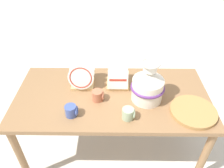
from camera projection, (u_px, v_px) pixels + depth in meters
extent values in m
plane|color=beige|center=(112.00, 147.00, 2.14)|extent=(14.00, 14.00, 0.00)
cube|color=olive|center=(112.00, 97.00, 1.73)|extent=(1.52, 0.74, 0.03)
cylinder|color=olive|center=(20.00, 156.00, 1.69)|extent=(0.06, 0.06, 0.64)
cylinder|color=olive|center=(203.00, 158.00, 1.68)|extent=(0.06, 0.06, 0.64)
cylinder|color=olive|center=(42.00, 100.00, 2.19)|extent=(0.06, 0.06, 0.64)
cylinder|color=olive|center=(183.00, 101.00, 2.18)|extent=(0.06, 0.06, 0.64)
cylinder|color=white|center=(147.00, 90.00, 1.63)|extent=(0.23, 0.23, 0.18)
cone|color=white|center=(149.00, 75.00, 1.55)|extent=(0.23, 0.23, 0.08)
cylinder|color=white|center=(150.00, 67.00, 1.50)|extent=(0.10, 0.10, 0.07)
torus|color=white|center=(151.00, 63.00, 1.48)|extent=(0.14, 0.14, 0.02)
torus|color=#60337A|center=(148.00, 87.00, 1.61)|extent=(0.25, 0.25, 0.02)
cube|color=tan|center=(83.00, 84.00, 1.81)|extent=(0.18, 0.16, 0.02)
cylinder|color=tan|center=(76.00, 74.00, 1.82)|extent=(0.01, 0.01, 0.08)
cylinder|color=tan|center=(91.00, 74.00, 1.82)|extent=(0.01, 0.01, 0.08)
cylinder|color=white|center=(81.00, 78.00, 1.68)|extent=(0.20, 0.05, 0.20)
torus|color=#B23323|center=(81.00, 78.00, 1.68)|extent=(0.18, 0.05, 0.17)
cylinder|color=white|center=(82.00, 73.00, 1.74)|extent=(0.20, 0.05, 0.20)
cylinder|color=white|center=(83.00, 68.00, 1.79)|extent=(0.20, 0.05, 0.20)
cube|color=tan|center=(118.00, 84.00, 1.81)|extent=(0.18, 0.16, 0.02)
cylinder|color=tan|center=(110.00, 74.00, 1.82)|extent=(0.01, 0.01, 0.08)
cylinder|color=tan|center=(125.00, 74.00, 1.82)|extent=(0.01, 0.01, 0.08)
cube|color=white|center=(118.00, 80.00, 1.70)|extent=(0.16, 0.04, 0.16)
cube|color=white|center=(118.00, 75.00, 1.75)|extent=(0.16, 0.04, 0.16)
cube|color=white|center=(118.00, 70.00, 1.80)|extent=(0.16, 0.04, 0.16)
cube|color=#B23323|center=(118.00, 80.00, 1.69)|extent=(0.13, 0.01, 0.02)
cylinder|color=#AD7F47|center=(193.00, 112.00, 1.56)|extent=(0.33, 0.33, 0.01)
cylinder|color=#AD7F47|center=(193.00, 111.00, 1.56)|extent=(0.33, 0.33, 0.01)
cylinder|color=#AD7F47|center=(194.00, 110.00, 1.55)|extent=(0.33, 0.33, 0.01)
cylinder|color=#B76647|center=(97.00, 96.00, 1.65)|extent=(0.08, 0.08, 0.08)
torus|color=#B76647|center=(103.00, 95.00, 1.64)|extent=(0.01, 0.07, 0.07)
cylinder|color=#42569E|center=(71.00, 111.00, 1.52)|extent=(0.08, 0.08, 0.08)
torus|color=#42569E|center=(77.00, 111.00, 1.52)|extent=(0.01, 0.07, 0.07)
cylinder|color=#9EB28E|center=(128.00, 114.00, 1.50)|extent=(0.08, 0.08, 0.08)
torus|color=#9EB28E|center=(134.00, 114.00, 1.50)|extent=(0.01, 0.07, 0.07)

